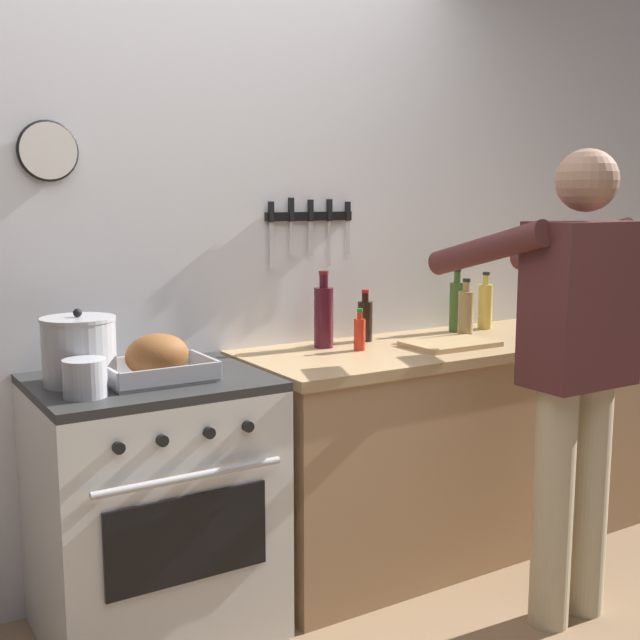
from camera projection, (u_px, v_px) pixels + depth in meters
wall_back at (168, 250)px, 3.03m from camera, size 6.00×0.13×2.60m
counter_block at (465, 440)px, 3.48m from camera, size 2.03×0.65×0.90m
stove at (153, 506)px, 2.74m from camera, size 0.76×0.67×0.90m
person_cook at (573, 357)px, 2.76m from camera, size 0.51×0.63×1.66m
roasting_pan at (157, 361)px, 2.63m from camera, size 0.35×0.26×0.16m
stock_pot at (79, 350)px, 2.58m from camera, size 0.24×0.24×0.25m
saucepan at (85, 378)px, 2.41m from camera, size 0.13×0.13×0.12m
cutting_board at (450, 344)px, 3.24m from camera, size 0.36×0.24×0.02m
bottle_wine_red at (324, 315)px, 3.20m from camera, size 0.08×0.08×0.31m
bottle_cooking_oil at (485, 305)px, 3.66m from camera, size 0.07×0.07×0.26m
bottle_olive_oil at (457, 305)px, 3.58m from camera, size 0.06×0.06×0.29m
bottle_vinegar at (466, 313)px, 3.44m from camera, size 0.07×0.07×0.26m
bottle_soy_sauce at (365, 320)px, 3.35m from camera, size 0.06×0.06×0.22m
bottle_hot_sauce at (360, 333)px, 3.15m from camera, size 0.05×0.05×0.17m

